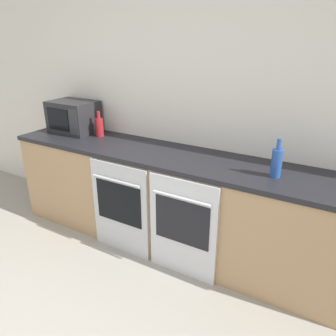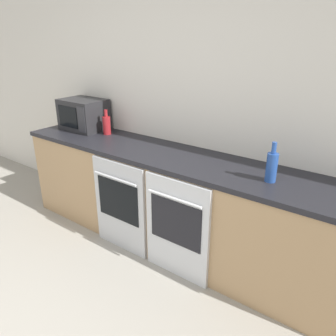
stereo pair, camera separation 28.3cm
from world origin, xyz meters
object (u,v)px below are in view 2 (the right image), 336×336
at_px(bottle_red, 107,125).
at_px(bottle_blue, 272,166).
at_px(oven_left, 120,206).
at_px(oven_right, 176,229).
at_px(microwave, 84,114).

height_order(bottle_red, bottle_blue, bottle_blue).
relative_size(oven_left, oven_right, 1.00).
bearing_deg(microwave, bottle_blue, -3.91).
distance_m(oven_right, microwave, 1.68).
bearing_deg(oven_left, bottle_blue, 12.95).
distance_m(oven_left, bottle_red, 0.89).
relative_size(oven_left, microwave, 1.80).
xyz_separation_m(microwave, bottle_blue, (2.09, -0.14, -0.05)).
xyz_separation_m(oven_right, bottle_blue, (0.59, 0.28, 0.58)).
height_order(oven_left, bottle_blue, bottle_blue).
xyz_separation_m(oven_left, oven_right, (0.61, 0.00, 0.00)).
bearing_deg(oven_left, microwave, 154.66).
relative_size(oven_left, bottle_blue, 3.00).
bearing_deg(bottle_blue, oven_right, -154.82).
relative_size(oven_right, bottle_blue, 3.00).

